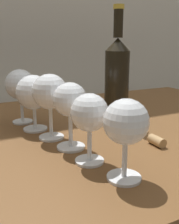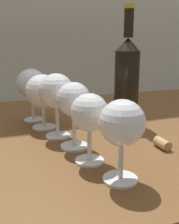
{
  "view_description": "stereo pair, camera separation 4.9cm",
  "coord_description": "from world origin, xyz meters",
  "px_view_note": "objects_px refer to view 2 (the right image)",
  "views": [
    {
      "loc": [
        -0.31,
        -0.63,
        0.99
      ],
      "look_at": [
        -0.1,
        -0.21,
        0.87
      ],
      "focal_mm": 41.55,
      "sensor_mm": 36.0,
      "label": 1
    },
    {
      "loc": [
        -0.26,
        -0.65,
        0.99
      ],
      "look_at": [
        -0.1,
        -0.21,
        0.87
      ],
      "focal_mm": 41.55,
      "sensor_mm": 36.0,
      "label": 2
    }
  ],
  "objects_px": {
    "wine_glass_chardonnay": "(32,84)",
    "cork": "(162,144)",
    "wine_glass_merlot": "(90,115)",
    "wine_glass_port": "(122,125)",
    "wine_glass_cabernet": "(74,102)",
    "wine_glass_rose": "(56,92)",
    "wine_glass_pinot": "(42,92)",
    "wine_bottle": "(127,80)"
  },
  "relations": [
    {
      "from": "wine_glass_cabernet",
      "to": "wine_glass_chardonnay",
      "type": "height_order",
      "value": "wine_glass_chardonnay"
    },
    {
      "from": "wine_glass_cabernet",
      "to": "cork",
      "type": "relative_size",
      "value": 3.53
    },
    {
      "from": "wine_glass_port",
      "to": "wine_glass_cabernet",
      "type": "xyz_separation_m",
      "value": [
        -0.03,
        0.17,
        0.01
      ]
    },
    {
      "from": "wine_glass_merlot",
      "to": "wine_glass_cabernet",
      "type": "bearing_deg",
      "value": 94.09
    },
    {
      "from": "wine_glass_rose",
      "to": "wine_glass_pinot",
      "type": "bearing_deg",
      "value": 103.23
    },
    {
      "from": "wine_glass_port",
      "to": "wine_glass_rose",
      "type": "distance_m",
      "value": 0.25
    },
    {
      "from": "wine_glass_rose",
      "to": "wine_glass_pinot",
      "type": "relative_size",
      "value": 1.07
    },
    {
      "from": "cork",
      "to": "wine_glass_merlot",
      "type": "bearing_deg",
      "value": -177.23
    },
    {
      "from": "wine_glass_cabernet",
      "to": "wine_glass_pinot",
      "type": "relative_size",
      "value": 1.0
    },
    {
      "from": "wine_glass_chardonnay",
      "to": "wine_bottle",
      "type": "relative_size",
      "value": 0.48
    },
    {
      "from": "wine_glass_pinot",
      "to": "cork",
      "type": "bearing_deg",
      "value": -46.78
    },
    {
      "from": "wine_glass_chardonnay",
      "to": "cork",
      "type": "height_order",
      "value": "wine_glass_chardonnay"
    },
    {
      "from": "wine_glass_cabernet",
      "to": "wine_bottle",
      "type": "xyz_separation_m",
      "value": [
        0.19,
        0.12,
        0.02
      ]
    },
    {
      "from": "wine_glass_merlot",
      "to": "wine_glass_rose",
      "type": "bearing_deg",
      "value": 98.82
    },
    {
      "from": "wine_glass_rose",
      "to": "cork",
      "type": "height_order",
      "value": "wine_glass_rose"
    },
    {
      "from": "wine_glass_cabernet",
      "to": "wine_bottle",
      "type": "height_order",
      "value": "wine_bottle"
    },
    {
      "from": "wine_glass_port",
      "to": "cork",
      "type": "height_order",
      "value": "wine_glass_port"
    },
    {
      "from": "wine_glass_merlot",
      "to": "wine_glass_rose",
      "type": "xyz_separation_m",
      "value": [
        -0.03,
        0.16,
        0.02
      ]
    },
    {
      "from": "wine_glass_cabernet",
      "to": "cork",
      "type": "distance_m",
      "value": 0.22
    },
    {
      "from": "wine_glass_rose",
      "to": "wine_glass_pinot",
      "type": "xyz_separation_m",
      "value": [
        -0.02,
        0.08,
        -0.01
      ]
    },
    {
      "from": "wine_glass_rose",
      "to": "cork",
      "type": "distance_m",
      "value": 0.27
    },
    {
      "from": "wine_glass_pinot",
      "to": "wine_bottle",
      "type": "distance_m",
      "value": 0.24
    },
    {
      "from": "wine_glass_pinot",
      "to": "wine_bottle",
      "type": "height_order",
      "value": "wine_bottle"
    },
    {
      "from": "wine_glass_port",
      "to": "wine_glass_merlot",
      "type": "distance_m",
      "value": 0.09
    },
    {
      "from": "wine_glass_port",
      "to": "wine_glass_cabernet",
      "type": "height_order",
      "value": "wine_glass_cabernet"
    },
    {
      "from": "wine_glass_rose",
      "to": "wine_glass_pinot",
      "type": "height_order",
      "value": "wine_glass_rose"
    },
    {
      "from": "wine_bottle",
      "to": "cork",
      "type": "distance_m",
      "value": 0.23
    },
    {
      "from": "wine_glass_merlot",
      "to": "cork",
      "type": "xyz_separation_m",
      "value": [
        0.18,
        0.01,
        -0.09
      ]
    },
    {
      "from": "wine_bottle",
      "to": "cork",
      "type": "bearing_deg",
      "value": -92.87
    },
    {
      "from": "wine_glass_pinot",
      "to": "wine_bottle",
      "type": "bearing_deg",
      "value": -10.12
    },
    {
      "from": "wine_glass_chardonnay",
      "to": "wine_bottle",
      "type": "xyz_separation_m",
      "value": [
        0.25,
        -0.12,
        0.02
      ]
    },
    {
      "from": "wine_glass_merlot",
      "to": "wine_glass_pinot",
      "type": "height_order",
      "value": "wine_glass_pinot"
    },
    {
      "from": "wine_glass_chardonnay",
      "to": "cork",
      "type": "bearing_deg",
      "value": -53.19
    },
    {
      "from": "wine_glass_port",
      "to": "wine_glass_chardonnay",
      "type": "relative_size",
      "value": 0.9
    },
    {
      "from": "wine_glass_pinot",
      "to": "wine_bottle",
      "type": "xyz_separation_m",
      "value": [
        0.23,
        -0.04,
        0.03
      ]
    },
    {
      "from": "wine_glass_port",
      "to": "cork",
      "type": "xyz_separation_m",
      "value": [
        0.15,
        0.09,
        -0.09
      ]
    },
    {
      "from": "wine_glass_merlot",
      "to": "wine_glass_pinot",
      "type": "distance_m",
      "value": 0.25
    },
    {
      "from": "wine_glass_cabernet",
      "to": "wine_glass_rose",
      "type": "bearing_deg",
      "value": 103.6
    },
    {
      "from": "wine_glass_cabernet",
      "to": "cork",
      "type": "height_order",
      "value": "wine_glass_cabernet"
    },
    {
      "from": "wine_glass_port",
      "to": "wine_glass_cabernet",
      "type": "relative_size",
      "value": 0.96
    },
    {
      "from": "wine_glass_cabernet",
      "to": "wine_glass_rose",
      "type": "relative_size",
      "value": 0.93
    },
    {
      "from": "wine_glass_merlot",
      "to": "wine_bottle",
      "type": "distance_m",
      "value": 0.28
    }
  ]
}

